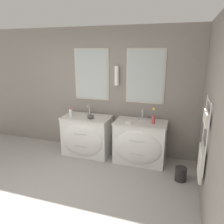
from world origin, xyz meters
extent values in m
plane|color=#9E9993|center=(0.00, 0.00, 0.00)|extent=(16.00, 16.00, 0.00)
cube|color=gray|center=(0.00, 2.28, 1.30)|extent=(5.89, 0.06, 2.60)
cube|color=#BCB7A8|center=(-0.06, 2.24, 1.65)|extent=(0.76, 0.01, 1.07)
cube|color=#B2BCBA|center=(-0.06, 2.23, 1.65)|extent=(0.69, 0.01, 1.00)
cube|color=#BCB7A8|center=(1.07, 2.24, 1.65)|extent=(0.76, 0.01, 1.07)
cube|color=#B2BCBA|center=(1.07, 2.23, 1.65)|extent=(0.69, 0.01, 1.00)
cylinder|color=white|center=(0.50, 2.18, 1.65)|extent=(0.09, 0.09, 0.39)
cube|color=silver|center=(0.50, 2.24, 1.65)|extent=(0.05, 0.02, 0.08)
cube|color=gray|center=(2.17, 1.01, 1.30)|extent=(0.06, 4.37, 2.60)
cylinder|color=silver|center=(2.11, 0.73, 1.04)|extent=(0.02, 0.02, 0.99)
cylinder|color=silver|center=(2.11, 1.21, 1.04)|extent=(0.02, 0.02, 0.99)
cylinder|color=silver|center=(2.11, 0.97, 1.50)|extent=(0.02, 0.48, 0.02)
cylinder|color=silver|center=(2.11, 0.97, 1.19)|extent=(0.02, 0.48, 0.02)
cylinder|color=silver|center=(2.11, 0.97, 0.88)|extent=(0.02, 0.48, 0.02)
cylinder|color=silver|center=(2.11, 0.97, 0.57)|extent=(0.02, 0.48, 0.02)
cube|color=silver|center=(2.09, 0.97, 0.62)|extent=(0.04, 0.40, 0.45)
cube|color=silver|center=(2.09, 0.87, 1.27)|extent=(0.04, 0.16, 0.18)
cube|color=silver|center=(2.09, 1.08, 1.27)|extent=(0.04, 0.16, 0.18)
cube|color=white|center=(-0.06, 1.93, 0.40)|extent=(0.97, 0.55, 0.79)
ellipsoid|color=white|center=(-0.06, 1.65, 0.40)|extent=(0.89, 0.12, 0.67)
cube|color=beige|center=(-0.06, 1.93, 0.81)|extent=(1.00, 0.57, 0.03)
ellipsoid|color=white|center=(-0.06, 1.90, 0.77)|extent=(0.39, 0.34, 0.10)
cylinder|color=silver|center=(-0.06, 1.58, 0.56)|extent=(0.27, 0.01, 0.01)
cylinder|color=silver|center=(-0.06, 1.58, 0.30)|extent=(0.27, 0.01, 0.01)
cube|color=white|center=(1.07, 1.93, 0.40)|extent=(0.97, 0.55, 0.79)
ellipsoid|color=white|center=(1.07, 1.65, 0.40)|extent=(0.89, 0.12, 0.67)
cube|color=beige|center=(1.07, 1.93, 0.81)|extent=(1.00, 0.57, 0.03)
ellipsoid|color=white|center=(1.07, 1.90, 0.77)|extent=(0.39, 0.34, 0.10)
cylinder|color=silver|center=(1.07, 1.58, 0.56)|extent=(0.27, 0.01, 0.01)
cylinder|color=silver|center=(1.07, 1.58, 0.30)|extent=(0.27, 0.01, 0.01)
cylinder|color=silver|center=(-0.06, 2.08, 0.93)|extent=(0.02, 0.02, 0.21)
cylinder|color=silver|center=(-0.06, 2.02, 1.02)|extent=(0.02, 0.12, 0.02)
cylinder|color=silver|center=(-0.13, 2.08, 0.84)|extent=(0.03, 0.03, 0.04)
cylinder|color=silver|center=(0.01, 2.08, 0.84)|extent=(0.03, 0.03, 0.04)
cylinder|color=silver|center=(1.07, 2.08, 0.93)|extent=(0.02, 0.02, 0.21)
cylinder|color=silver|center=(1.07, 2.02, 1.02)|extent=(0.02, 0.12, 0.02)
cylinder|color=silver|center=(1.00, 2.08, 0.84)|extent=(0.03, 0.03, 0.04)
cylinder|color=silver|center=(1.14, 2.08, 0.84)|extent=(0.03, 0.03, 0.04)
cylinder|color=silver|center=(-0.38, 1.83, 0.90)|extent=(0.06, 0.06, 0.16)
cylinder|color=red|center=(-0.38, 1.83, 0.99)|extent=(0.04, 0.04, 0.02)
ellipsoid|color=#4C4742|center=(0.07, 1.83, 0.86)|extent=(0.14, 0.14, 0.08)
cylinder|color=#CC4C51|center=(1.30, 1.90, 0.89)|extent=(0.06, 0.06, 0.15)
cylinder|color=#477238|center=(1.30, 1.90, 1.03)|extent=(0.01, 0.01, 0.13)
sphere|color=#E5BF47|center=(1.30, 1.90, 1.10)|extent=(0.06, 0.06, 0.06)
cube|color=white|center=(0.86, 1.78, 0.83)|extent=(0.11, 0.08, 0.02)
ellipsoid|color=#F2E5CC|center=(0.86, 1.78, 0.85)|extent=(0.07, 0.05, 0.02)
cylinder|color=#282626|center=(1.86, 1.46, 0.12)|extent=(0.19, 0.19, 0.24)
torus|color=#282626|center=(1.86, 1.46, 0.23)|extent=(0.20, 0.20, 0.01)
camera|label=1|loc=(1.76, -2.00, 2.12)|focal=35.00mm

